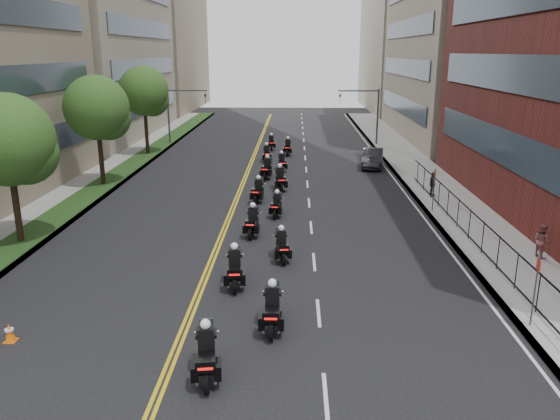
# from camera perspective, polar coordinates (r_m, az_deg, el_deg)

# --- Properties ---
(ground) EXTENTS (160.00, 160.00, 0.00)m
(ground) POSITION_cam_1_polar(r_m,az_deg,el_deg) (16.11, -7.29, -18.54)
(ground) COLOR black
(ground) RESTS_ON ground
(sidewalk_right) EXTENTS (4.00, 90.00, 0.15)m
(sidewalk_right) POSITION_cam_1_polar(r_m,az_deg,el_deg) (40.30, 15.51, 2.64)
(sidewalk_right) COLOR gray
(sidewalk_right) RESTS_ON ground
(sidewalk_left) EXTENTS (4.00, 90.00, 0.15)m
(sidewalk_left) POSITION_cam_1_polar(r_m,az_deg,el_deg) (41.66, -18.54, 2.82)
(sidewalk_left) COLOR gray
(sidewalk_left) RESTS_ON ground
(grass_strip) EXTENTS (2.00, 90.00, 0.04)m
(grass_strip) POSITION_cam_1_polar(r_m,az_deg,el_deg) (41.37, -17.51, 2.95)
(grass_strip) COLOR black
(grass_strip) RESTS_ON sidewalk_left
(building_right_far) EXTENTS (15.00, 28.00, 26.00)m
(building_right_far) POSITION_cam_1_polar(r_m,az_deg,el_deg) (93.13, 14.23, 18.17)
(building_right_far) COLOR gray
(building_right_far) RESTS_ON ground
(building_left_far) EXTENTS (16.00, 28.00, 26.00)m
(building_left_far) POSITION_cam_1_polar(r_m,az_deg,el_deg) (94.32, -14.03, 18.15)
(building_left_far) COLOR gray
(building_left_far) RESTS_ON ground
(iron_fence) EXTENTS (0.05, 28.00, 1.50)m
(iron_fence) POSITION_cam_1_polar(r_m,az_deg,el_deg) (27.77, 19.79, -2.03)
(iron_fence) COLOR black
(iron_fence) RESTS_ON sidewalk_right
(street_trees) EXTENTS (4.40, 38.40, 7.98)m
(street_trees) POSITION_cam_1_polar(r_m,az_deg,el_deg) (34.59, -21.35, 8.48)
(street_trees) COLOR #302215
(street_trees) RESTS_ON ground
(traffic_signal_right) EXTENTS (4.09, 0.20, 5.60)m
(traffic_signal_right) POSITION_cam_1_polar(r_m,az_deg,el_deg) (55.79, 9.21, 10.45)
(traffic_signal_right) COLOR #3F3F44
(traffic_signal_right) RESTS_ON ground
(traffic_signal_left) EXTENTS (4.09, 0.20, 5.60)m
(traffic_signal_left) POSITION_cam_1_polar(r_m,az_deg,el_deg) (56.58, -10.65, 10.46)
(traffic_signal_left) COLOR #3F3F44
(traffic_signal_left) RESTS_ON ground
(motorcycle_0) EXTENTS (0.73, 2.42, 1.79)m
(motorcycle_0) POSITION_cam_1_polar(r_m,az_deg,el_deg) (16.45, -7.69, -14.84)
(motorcycle_0) COLOR black
(motorcycle_0) RESTS_ON ground
(motorcycle_1) EXTENTS (0.55, 2.42, 1.79)m
(motorcycle_1) POSITION_cam_1_polar(r_m,az_deg,el_deg) (18.83, -0.83, -10.42)
(motorcycle_1) COLOR black
(motorcycle_1) RESTS_ON ground
(motorcycle_2) EXTENTS (0.67, 2.44, 1.80)m
(motorcycle_2) POSITION_cam_1_polar(r_m,az_deg,el_deg) (22.17, -4.75, -6.20)
(motorcycle_2) COLOR black
(motorcycle_2) RESTS_ON ground
(motorcycle_3) EXTENTS (0.67, 2.18, 1.62)m
(motorcycle_3) POSITION_cam_1_polar(r_m,az_deg,el_deg) (24.81, 0.18, -3.83)
(motorcycle_3) COLOR black
(motorcycle_3) RESTS_ON ground
(motorcycle_4) EXTENTS (0.59, 2.34, 1.72)m
(motorcycle_4) POSITION_cam_1_polar(r_m,az_deg,el_deg) (28.09, -2.88, -1.33)
(motorcycle_4) COLOR black
(motorcycle_4) RESTS_ON ground
(motorcycle_5) EXTENTS (0.61, 2.11, 1.56)m
(motorcycle_5) POSITION_cam_1_polar(r_m,az_deg,el_deg) (31.34, -0.34, 0.44)
(motorcycle_5) COLOR black
(motorcycle_5) RESTS_ON ground
(motorcycle_6) EXTENTS (0.69, 2.28, 1.69)m
(motorcycle_6) POSITION_cam_1_polar(r_m,az_deg,el_deg) (34.40, -2.29, 1.96)
(motorcycle_6) COLOR black
(motorcycle_6) RESTS_ON ground
(motorcycle_7) EXTENTS (0.75, 2.46, 1.82)m
(motorcycle_7) POSITION_cam_1_polar(r_m,az_deg,el_deg) (37.30, 0.02, 3.19)
(motorcycle_7) COLOR black
(motorcycle_7) RESTS_ON ground
(motorcycle_8) EXTENTS (0.74, 2.43, 1.79)m
(motorcycle_8) POSITION_cam_1_polar(r_m,az_deg,el_deg) (40.72, -1.36, 4.29)
(motorcycle_8) COLOR black
(motorcycle_8) RESTS_ON ground
(motorcycle_9) EXTENTS (0.66, 2.17, 1.60)m
(motorcycle_9) POSITION_cam_1_polar(r_m,az_deg,el_deg) (43.36, 0.19, 4.93)
(motorcycle_9) COLOR black
(motorcycle_9) RESTS_ON ground
(motorcycle_10) EXTENTS (0.62, 2.23, 1.65)m
(motorcycle_10) POSITION_cam_1_polar(r_m,az_deg,el_deg) (47.14, -1.41, 5.86)
(motorcycle_10) COLOR black
(motorcycle_10) RESTS_ON ground
(motorcycle_11) EXTENTS (0.57, 2.32, 1.71)m
(motorcycle_11) POSITION_cam_1_polar(r_m,az_deg,el_deg) (50.05, 0.81, 6.51)
(motorcycle_11) COLOR black
(motorcycle_11) RESTS_ON ground
(motorcycle_12) EXTENTS (0.58, 2.19, 1.61)m
(motorcycle_12) POSITION_cam_1_polar(r_m,az_deg,el_deg) (52.89, -0.91, 6.99)
(motorcycle_12) COLOR black
(motorcycle_12) RESTS_ON ground
(parked_sedan) EXTENTS (2.36, 4.78, 1.51)m
(parked_sedan) POSITION_cam_1_polar(r_m,az_deg,el_deg) (45.44, 9.66, 5.38)
(parked_sedan) COLOR black
(parked_sedan) RESTS_ON ground
(pedestrian_b) EXTENTS (0.77, 0.89, 1.55)m
(pedestrian_b) POSITION_cam_1_polar(r_m,az_deg,el_deg) (27.39, 25.68, -2.90)
(pedestrian_b) COLOR brown
(pedestrian_b) RESTS_ON sidewalk_right
(pedestrian_c) EXTENTS (0.46, 0.94, 1.55)m
(pedestrian_c) POSITION_cam_1_polar(r_m,az_deg,el_deg) (36.59, 15.66, 2.65)
(pedestrian_c) COLOR #393B40
(pedestrian_c) RESTS_ON sidewalk_right
(traffic_cone) EXTENTS (0.38, 0.38, 0.64)m
(traffic_cone) POSITION_cam_1_polar(r_m,az_deg,el_deg) (20.31, -26.42, -11.40)
(traffic_cone) COLOR orange
(traffic_cone) RESTS_ON ground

